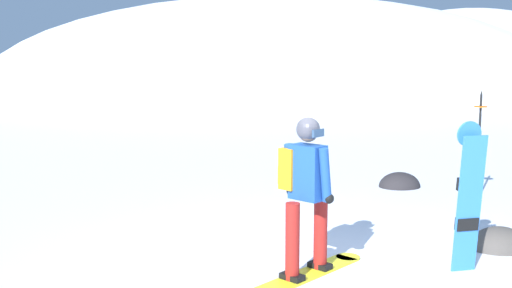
{
  "coord_description": "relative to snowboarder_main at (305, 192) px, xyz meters",
  "views": [
    {
      "loc": [
        -2.29,
        -6.33,
        2.38
      ],
      "look_at": [
        -0.11,
        2.85,
        1.0
      ],
      "focal_mm": 44.14,
      "sensor_mm": 36.0,
      "label": 1
    }
  ],
  "objects": [
    {
      "name": "ground_plane",
      "position": [
        0.28,
        0.13,
        -0.92
      ],
      "size": [
        300.0,
        300.0,
        0.0
      ],
      "primitive_type": "plane",
      "color": "white"
    },
    {
      "name": "ridge_peak_main",
      "position": [
        8.13,
        30.46,
        -0.92
      ],
      "size": [
        34.0,
        30.6,
        11.2
      ],
      "color": "silver",
      "rests_on": "ground"
    },
    {
      "name": "ridge_peak_far",
      "position": [
        30.5,
        45.69,
        -0.92
      ],
      "size": [
        23.16,
        20.84,
        12.63
      ],
      "color": "silver",
      "rests_on": "ground"
    },
    {
      "name": "snowboarder_main",
      "position": [
        0.0,
        0.0,
        0.0
      ],
      "size": [
        1.58,
        1.15,
        1.71
      ],
      "color": "yellow",
      "rests_on": "ground"
    },
    {
      "name": "spare_snowboard",
      "position": [
        1.75,
        -0.31,
        -0.08
      ],
      "size": [
        0.28,
        0.16,
        1.66
      ],
      "color": "blue",
      "rests_on": "ground"
    },
    {
      "name": "piste_marker_near",
      "position": [
        3.65,
        2.46,
        0.11
      ],
      "size": [
        0.2,
        0.2,
        1.8
      ],
      "color": "black",
      "rests_on": "ground"
    },
    {
      "name": "rock_dark",
      "position": [
        3.03,
        3.9,
        -0.92
      ],
      "size": [
        0.75,
        0.64,
        0.52
      ],
      "color": "#282628",
      "rests_on": "ground"
    },
    {
      "name": "rock_mid",
      "position": [
        2.62,
        0.35,
        -0.92
      ],
      "size": [
        0.75,
        0.64,
        0.52
      ],
      "color": "#4C4742",
      "rests_on": "ground"
    }
  ]
}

